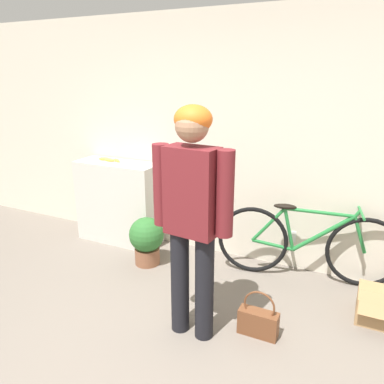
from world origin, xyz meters
The scene contains 7 objects.
wall_back centered at (0.00, 2.39, 1.30)m, with size 8.00×0.07×2.60m.
side_shelf centered at (-1.49, 2.14, 0.49)m, with size 1.01×0.39×0.98m.
person centered at (0.06, 0.95, 1.07)m, with size 0.62×0.26×1.78m.
bicycle centered at (0.72, 2.17, 0.38)m, with size 1.75×0.48×0.78m.
banana centered at (-1.60, 2.16, 1.00)m, with size 0.32×0.09×0.04m.
handbag centered at (0.55, 1.14, 0.12)m, with size 0.31×0.12×0.39m.
potted_plant centered at (-0.87, 1.76, 0.29)m, with size 0.37×0.37×0.53m.
Camera 1 is at (1.15, -1.33, 1.98)m, focal length 35.00 mm.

